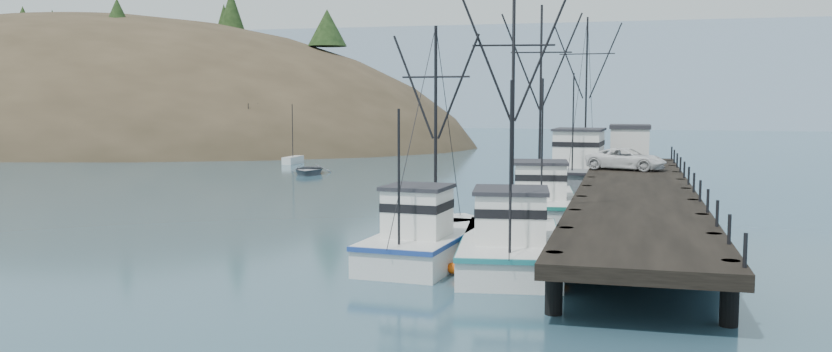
{
  "coord_description": "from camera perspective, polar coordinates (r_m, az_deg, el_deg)",
  "views": [
    {
      "loc": [
        13.57,
        -29.33,
        6.82
      ],
      "look_at": [
        2.21,
        13.86,
        2.5
      ],
      "focal_mm": 35.0,
      "sensor_mm": 36.0,
      "label": 1
    }
  ],
  "objects": [
    {
      "name": "ground",
      "position": [
        33.03,
        -9.94,
        -6.48
      ],
      "size": [
        400.0,
        400.0,
        0.0
      ],
      "primitive_type": "plane",
      "color": "#294A5C",
      "rests_on": "ground"
    },
    {
      "name": "pier",
      "position": [
        45.62,
        15.19,
        -1.12
      ],
      "size": [
        6.0,
        44.0,
        2.0
      ],
      "color": "black",
      "rests_on": "ground"
    },
    {
      "name": "headland",
      "position": [
        140.05,
        -24.53,
        0.37
      ],
      "size": [
        134.8,
        78.0,
        51.0
      ],
      "color": "#382D1E",
      "rests_on": "ground"
    },
    {
      "name": "distant_ridge",
      "position": [
        199.48,
        13.73,
        3.41
      ],
      "size": [
        360.0,
        40.0,
        26.0
      ],
      "primitive_type": "cube",
      "color": "#9EB2C6",
      "rests_on": "ground"
    },
    {
      "name": "distant_ridge_far",
      "position": [
        221.03,
        0.71,
        3.76
      ],
      "size": [
        180.0,
        25.0,
        18.0
      ],
      "primitive_type": "cube",
      "color": "silver",
      "rests_on": "ground"
    },
    {
      "name": "moored_sailboats",
      "position": [
        97.16,
        -11.3,
        1.59
      ],
      "size": [
        25.0,
        20.81,
        6.35
      ],
      "color": "silver",
      "rests_on": "ground"
    },
    {
      "name": "trawler_near",
      "position": [
        33.69,
        6.7,
        -4.77
      ],
      "size": [
        5.12,
        11.93,
        11.92
      ],
      "color": "silver",
      "rests_on": "ground"
    },
    {
      "name": "trawler_mid",
      "position": [
        34.32,
        0.89,
        -4.55
      ],
      "size": [
        4.1,
        10.18,
        10.2
      ],
      "color": "silver",
      "rests_on": "ground"
    },
    {
      "name": "trawler_far",
      "position": [
        47.68,
        8.67,
        -1.77
      ],
      "size": [
        5.32,
        12.52,
        12.56
      ],
      "color": "silver",
      "rests_on": "ground"
    },
    {
      "name": "work_vessel",
      "position": [
        62.25,
        11.6,
        0.26
      ],
      "size": [
        5.62,
        15.95,
        13.26
      ],
      "color": "slate",
      "rests_on": "ground"
    },
    {
      "name": "pier_shed",
      "position": [
        63.42,
        14.8,
        2.27
      ],
      "size": [
        3.0,
        3.2,
        2.8
      ],
      "color": "silver",
      "rests_on": "pier"
    },
    {
      "name": "pickup_truck",
      "position": [
        56.13,
        14.57,
        1.17
      ],
      "size": [
        5.69,
        3.75,
        1.45
      ],
      "primitive_type": "imported",
      "rotation": [
        0.0,
        0.0,
        1.29
      ],
      "color": "silver",
      "rests_on": "pier"
    },
    {
      "name": "motorboat",
      "position": [
        73.32,
        -7.57,
        0.14
      ],
      "size": [
        4.86,
        5.96,
        1.08
      ],
      "primitive_type": "imported",
      "rotation": [
        0.0,
        0.0,
        0.24
      ],
      "color": "slate",
      "rests_on": "ground"
    }
  ]
}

